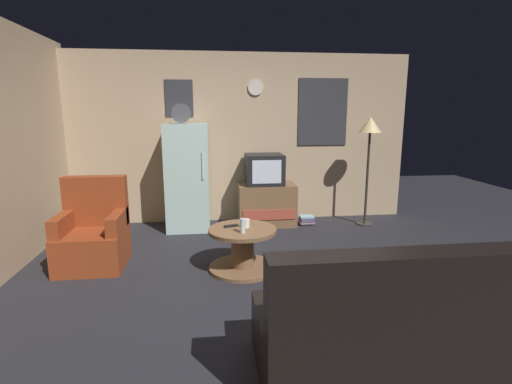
% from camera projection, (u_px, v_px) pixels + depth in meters
% --- Properties ---
extents(ground_plane, '(12.00, 12.00, 0.00)m').
position_uv_depth(ground_plane, '(260.00, 286.00, 3.78)').
color(ground_plane, '#232328').
extents(wall_with_art, '(5.20, 0.12, 2.51)m').
position_uv_depth(wall_with_art, '(240.00, 138.00, 5.90)').
color(wall_with_art, tan).
rests_on(wall_with_art, ground_plane).
extents(fridge, '(0.60, 0.62, 1.77)m').
position_uv_depth(fridge, '(187.00, 177.00, 5.51)').
color(fridge, silver).
rests_on(fridge, ground_plane).
extents(tv_stand, '(0.84, 0.53, 0.62)m').
position_uv_depth(tv_stand, '(266.00, 204.00, 5.79)').
color(tv_stand, brown).
rests_on(tv_stand, ground_plane).
extents(crt_tv, '(0.54, 0.51, 0.44)m').
position_uv_depth(crt_tv, '(264.00, 169.00, 5.67)').
color(crt_tv, black).
rests_on(crt_tv, tv_stand).
extents(standing_lamp, '(0.32, 0.32, 1.59)m').
position_uv_depth(standing_lamp, '(370.00, 133.00, 5.56)').
color(standing_lamp, '#332D28').
rests_on(standing_lamp, ground_plane).
extents(coffee_table, '(0.72, 0.72, 0.46)m').
position_uv_depth(coffee_table, '(243.00, 249.00, 4.13)').
color(coffee_table, brown).
rests_on(coffee_table, ground_plane).
extents(wine_glass, '(0.05, 0.05, 0.15)m').
position_uv_depth(wine_glass, '(243.00, 226.00, 3.92)').
color(wine_glass, silver).
rests_on(wine_glass, coffee_table).
extents(mug_ceramic_white, '(0.08, 0.08, 0.09)m').
position_uv_depth(mug_ceramic_white, '(246.00, 223.00, 4.12)').
color(mug_ceramic_white, silver).
rests_on(mug_ceramic_white, coffee_table).
extents(remote_control, '(0.16, 0.09, 0.02)m').
position_uv_depth(remote_control, '(231.00, 226.00, 4.14)').
color(remote_control, black).
rests_on(remote_control, coffee_table).
extents(armchair, '(0.68, 0.68, 0.96)m').
position_uv_depth(armchair, '(93.00, 235.00, 4.25)').
color(armchair, maroon).
rests_on(armchair, ground_plane).
extents(couch, '(1.70, 0.80, 0.92)m').
position_uv_depth(couch, '(393.00, 330.00, 2.46)').
color(couch, black).
rests_on(couch, ground_plane).
extents(book_stack, '(0.22, 0.18, 0.13)m').
position_uv_depth(book_stack, '(307.00, 220.00, 5.82)').
color(book_stack, '#7FAFA1').
rests_on(book_stack, ground_plane).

